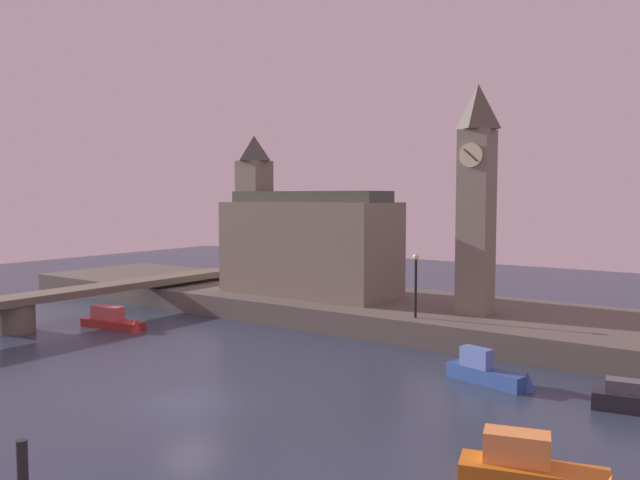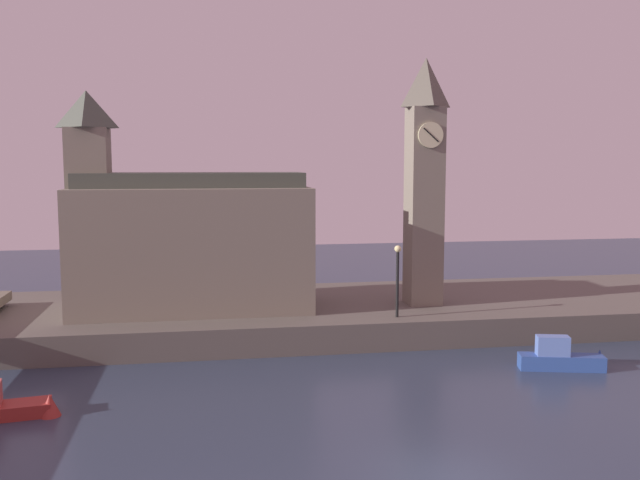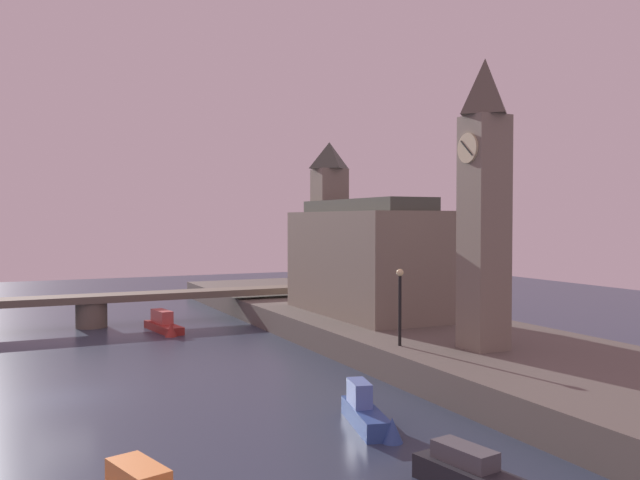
# 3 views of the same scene
# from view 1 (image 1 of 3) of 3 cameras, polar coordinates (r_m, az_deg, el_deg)

# --- Properties ---
(ground_plane) EXTENTS (120.00, 120.00, 0.00)m
(ground_plane) POSITION_cam_1_polar(r_m,az_deg,el_deg) (27.85, -11.66, -14.25)
(ground_plane) COLOR #2D384C
(far_embankment) EXTENTS (70.00, 12.00, 1.50)m
(far_embankment) POSITION_cam_1_polar(r_m,az_deg,el_deg) (43.39, 8.13, -6.57)
(far_embankment) COLOR #5B544C
(far_embankment) RESTS_ON ground
(clock_tower) EXTENTS (2.05, 2.10, 13.87)m
(clock_tower) POSITION_cam_1_polar(r_m,az_deg,el_deg) (39.18, 13.99, 3.86)
(clock_tower) COLOR slate
(clock_tower) RESTS_ON far_embankment
(parliament_hall) EXTENTS (12.92, 5.73, 11.85)m
(parliament_hall) POSITION_cam_1_polar(r_m,az_deg,el_deg) (46.50, -1.45, -0.11)
(parliament_hall) COLOR slate
(parliament_hall) RESTS_ON far_embankment
(bridge_span) EXTENTS (2.43, 33.55, 2.31)m
(bridge_span) POSITION_cam_1_polar(r_m,az_deg,el_deg) (44.58, -26.00, -5.39)
(bridge_span) COLOR #6B6051
(bridge_span) RESTS_ON ground
(streetlamp) EXTENTS (0.36, 0.36, 3.79)m
(streetlamp) POSITION_cam_1_polar(r_m,az_deg,el_deg) (37.55, 8.66, -3.40)
(streetlamp) COLOR black
(streetlamp) RESTS_ON far_embankment
(mooring_post_right) EXTENTS (0.31, 0.31, 1.76)m
(mooring_post_right) POSITION_cam_1_polar(r_m,az_deg,el_deg) (20.92, -25.33, -18.31)
(mooring_post_right) COLOR #262626
(mooring_post_right) RESTS_ON ground
(boat_patrol_orange) EXTENTS (5.20, 2.47, 1.72)m
(boat_patrol_orange) POSITION_cam_1_polar(r_m,az_deg,el_deg) (21.14, 19.85, -19.11)
(boat_patrol_orange) COLOR orange
(boat_patrol_orange) RESTS_ON ground
(boat_tour_blue) EXTENTS (4.42, 1.83, 1.71)m
(boat_tour_blue) POSITION_cam_1_polar(r_m,az_deg,el_deg) (30.71, 15.17, -11.54)
(boat_tour_blue) COLOR #2D4C93
(boat_tour_blue) RESTS_ON ground
(boat_dinghy_red) EXTENTS (5.31, 1.89, 1.69)m
(boat_dinghy_red) POSITION_cam_1_polar(r_m,az_deg,el_deg) (43.61, -17.94, -7.05)
(boat_dinghy_red) COLOR maroon
(boat_dinghy_red) RESTS_ON ground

